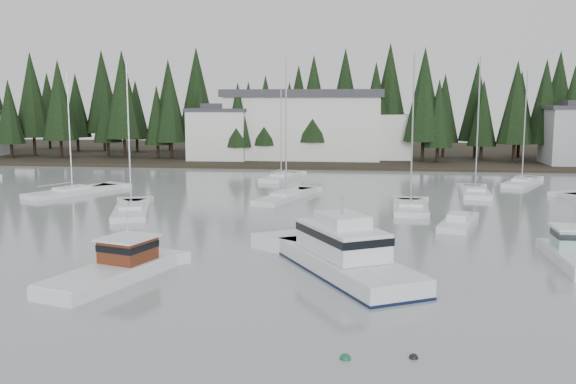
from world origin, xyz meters
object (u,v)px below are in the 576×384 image
sailboat_6 (475,194)px  sailboat_7 (72,193)px  sailboat_8 (281,179)px  runabout_1 (458,224)px  cabin_cruiser_center (345,260)px  lobster_boat_brown (112,272)px  sailboat_10 (286,198)px  sailboat_1 (522,184)px  harbor_inn (316,125)px  house_west (219,133)px  sailboat_9 (131,212)px  sailboat_0 (410,209)px

sailboat_6 → sailboat_7: bearing=101.5°
sailboat_8 → runabout_1: bearing=-135.1°
cabin_cruiser_center → sailboat_8: (-9.41, 42.73, -0.72)m
lobster_boat_brown → sailboat_10: (5.90, 30.12, -0.41)m
sailboat_7 → runabout_1: sailboat_7 is taller
lobster_boat_brown → sailboat_1: 54.77m
harbor_inn → sailboat_10: (0.05, -39.14, -5.70)m
cabin_cruiser_center → sailboat_10: bearing=-15.0°
sailboat_8 → house_west: bearing=44.2°
sailboat_7 → sailboat_9: 14.48m
sailboat_0 → sailboat_6: 12.97m
sailboat_10 → harbor_inn: bearing=17.1°
cabin_cruiser_center → sailboat_1: bearing=-54.1°
sailboat_0 → runabout_1: size_ratio=2.00×
sailboat_0 → sailboat_9: sailboat_0 is taller
harbor_inn → sailboat_0: 46.35m
sailboat_0 → sailboat_10: sailboat_0 is taller
house_west → sailboat_6: sailboat_6 is taller
sailboat_9 → harbor_inn: bearing=-31.6°
sailboat_0 → sailboat_8: size_ratio=1.25×
sailboat_0 → sailboat_7: size_ratio=1.09×
lobster_boat_brown → runabout_1: bearing=-31.6°
sailboat_1 → sailboat_10: (-26.09, -14.34, -0.01)m
harbor_inn → sailboat_0: (11.98, -44.42, -5.69)m
sailboat_1 → sailboat_8: 28.72m
lobster_boat_brown → sailboat_10: bearing=6.9°
sailboat_6 → sailboat_10: (-19.31, -5.39, -0.02)m
sailboat_7 → house_west: bearing=13.7°
sailboat_8 → runabout_1: size_ratio=1.60×
cabin_cruiser_center → sailboat_1: 45.63m
harbor_inn → sailboat_10: bearing=-89.9°
sailboat_0 → runabout_1: sailboat_0 is taller
harbor_inn → sailboat_6: bearing=-60.2°
cabin_cruiser_center → sailboat_6: size_ratio=0.85×
harbor_inn → sailboat_1: sailboat_1 is taller
harbor_inn → sailboat_7: (-22.82, -38.44, -5.71)m
sailboat_10 → sailboat_1: bearing=-44.2°
house_west → cabin_cruiser_center: (21.90, -62.82, -3.87)m
lobster_boat_brown → sailboat_6: bearing=-17.4°
sailboat_0 → sailboat_7: bearing=82.1°
sailboat_7 → sailboat_1: bearing=-48.2°
harbor_inn → lobster_boat_brown: 69.71m
house_west → sailboat_6: 46.14m
harbor_inn → cabin_cruiser_center: (6.86, -66.16, -4.99)m
sailboat_6 → house_west: bearing=53.6°
sailboat_6 → harbor_inn: bearing=35.0°
harbor_inn → cabin_cruiser_center: size_ratio=2.37×
harbor_inn → sailboat_7: bearing=-120.7°
sailboat_7 → runabout_1: bearing=-82.4°
sailboat_6 → sailboat_8: sailboat_6 is taller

